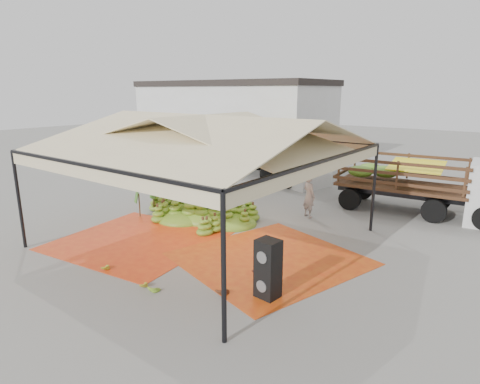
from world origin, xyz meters
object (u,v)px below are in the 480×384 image
Objects in this scene: truck_left at (277,155)px; truck_right at (432,180)px; banana_heap at (206,202)px; vendor at (309,196)px; speaker_stack at (268,269)px.

truck_right is (8.14, -1.80, 0.02)m from truck_left.
truck_right is (6.85, 5.39, 0.83)m from banana_heap.
vendor is 0.25× the size of truck_right.
speaker_stack is at bearing -104.29° from truck_right.
vendor reaches higher than speaker_stack.
truck_right is at bearing -114.99° from vendor.
truck_right reaches higher than truck_left.
speaker_stack reaches higher than banana_heap.
banana_heap is 8.76m from truck_right.
speaker_stack is at bearing 133.50° from vendor.
speaker_stack is 9.38m from truck_right.
truck_left reaches higher than banana_heap.
banana_heap is at bearing 149.81° from speaker_stack.
truck_right is (1.45, 9.25, 0.66)m from speaker_stack.
vendor is 6.72m from truck_left.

